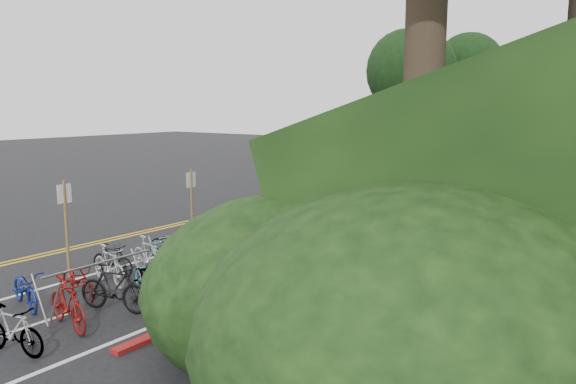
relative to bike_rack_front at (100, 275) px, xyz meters
name	(u,v)px	position (x,y,z in m)	size (l,w,h in m)	color
ground	(45,275)	(-3.47, 0.67, -0.80)	(120.00, 120.00, 0.00)	black
road_markings	(283,218)	(-2.84, 10.76, -0.80)	(7.47, 80.00, 0.01)	gold
red_curb	(418,225)	(2.23, 12.67, -0.75)	(0.25, 28.00, 0.10)	maroon
bike_rack_front	(100,275)	(0.00, 0.00, 0.00)	(1.11, 2.81, 1.10)	gray
bike_racks_rest	(369,194)	(-0.47, 13.67, 0.05)	(1.14, 23.00, 1.17)	gray
signpost_near	(66,223)	(-2.62, 0.87, 0.72)	(0.08, 0.40, 2.67)	brown
signposts_rest	(333,174)	(-2.87, 14.67, 0.63)	(0.08, 18.40, 2.50)	brown
bike_front	(112,259)	(-2.01, 1.80, -0.37)	(1.45, 0.41, 0.87)	black
bike_valet	(158,263)	(-0.55, 2.16, -0.31)	(3.13, 11.33, 1.10)	navy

